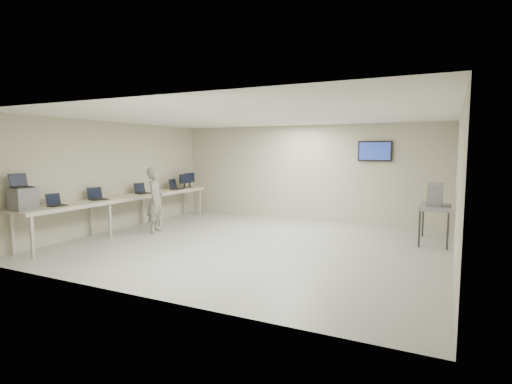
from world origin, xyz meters
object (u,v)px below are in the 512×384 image
at_px(equipment_box, 23,199).
at_px(side_table, 435,209).
at_px(workbench, 128,199).
at_px(soldier, 155,200).

distance_m(equipment_box, side_table, 8.65).
xyz_separation_m(equipment_box, side_table, (7.25, 4.71, -0.36)).
bearing_deg(workbench, soldier, 9.57).
bearing_deg(workbench, side_table, 15.25).
distance_m(workbench, equipment_box, 2.77).
relative_size(workbench, side_table, 4.32).
height_order(workbench, soldier, soldier).
bearing_deg(equipment_box, workbench, 90.03).
bearing_deg(workbench, equipment_box, -91.31).
bearing_deg(equipment_box, soldier, 74.77).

